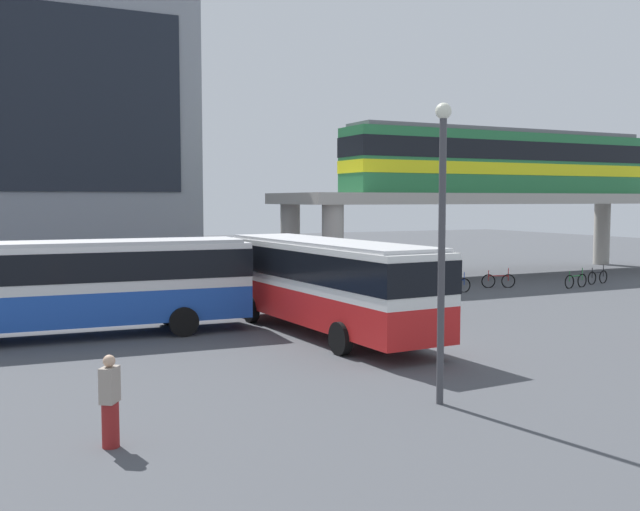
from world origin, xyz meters
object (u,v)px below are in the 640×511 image
bus_main (326,277)px  bicycle_blue (455,286)px  bicycle_red (498,281)px  bicycle_brown (404,284)px  bus_secondary (83,278)px  bicycle_black (598,277)px  pedestrian_by_bike_rack (110,404)px  bicycle_green (576,281)px  train (501,161)px

bus_main → bicycle_blue: bus_main is taller
bicycle_red → bicycle_brown: bearing=168.0°
bus_secondary → bicycle_black: 27.75m
bicycle_red → bicycle_brown: (-5.12, 1.09, 0.00)m
bus_secondary → bicycle_black: bearing=7.6°
pedestrian_by_bike_rack → bicycle_green: bearing=28.8°
bicycle_black → bicycle_blue: 9.33m
bicycle_green → bicycle_brown: bearing=161.7°
bus_secondary → pedestrian_by_bike_rack: (-1.17, -11.57, -1.17)m
bus_secondary → bus_main: bearing=-23.2°
bicycle_red → bicycle_brown: size_ratio=0.99×
bus_main → bicycle_green: 18.67m
bus_main → bicycle_red: bearing=29.4°
train → bicycle_blue: (-7.55, -5.77, -6.56)m
bicycle_brown → pedestrian_by_bike_rack: (-17.49, -17.33, 0.46)m
bus_secondary → bicycle_red: size_ratio=6.71×
bicycle_black → bus_secondary: bearing=-172.4°
bus_main → bicycle_brown: size_ratio=6.63×
bicycle_red → bicycle_blue: (-3.31, -0.73, 0.00)m
train → bicycle_blue: 11.54m
bicycle_green → bicycle_blue: 7.00m
bicycle_red → bicycle_blue: same height
bicycle_green → bicycle_brown: same height
pedestrian_by_bike_rack → train: bearing=38.4°
bus_secondary → pedestrian_by_bike_rack: 11.69m
bicycle_green → bicycle_brown: (-8.72, 2.89, 0.00)m
bus_secondary → bicycle_red: (21.44, 4.67, -1.63)m
train → bus_secondary: bearing=-159.3°
bicycle_red → bicycle_green: same height
train → bicycle_black: 9.09m
bicycle_brown → bus_main: bearing=-134.7°
bus_main → bicycle_black: (19.99, 6.87, -1.63)m
bicycle_green → pedestrian_by_bike_rack: bearing=-151.2°
bicycle_black → bus_main: bearing=-161.0°
bus_main → bicycle_red: size_ratio=6.71×
bicycle_brown → pedestrian_by_bike_rack: size_ratio=0.96×
bus_main → bicycle_blue: bearing=33.8°
bus_main → bus_secondary: bearing=156.8°
bicycle_red → pedestrian_by_bike_rack: (-22.61, -16.25, 0.46)m
bus_main → train: bearing=35.3°
train → bicycle_black: size_ratio=11.70×
bus_main → pedestrian_by_bike_rack: size_ratio=6.40×
train → pedestrian_by_bike_rack: 34.80m
bicycle_green → bicycle_blue: bearing=171.2°
bus_main → bicycle_brown: bearing=45.3°
bus_main → bicycle_black: bus_main is taller
bus_main → bicycle_red: 16.12m
train → bicycle_blue: bearing=-142.6°
bicycle_red → bus_secondary: bearing=-167.7°
bicycle_blue → train: bearing=37.4°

